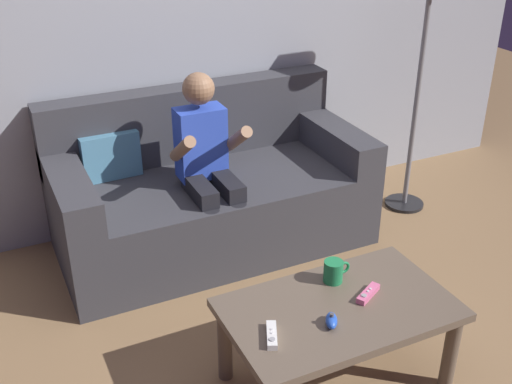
% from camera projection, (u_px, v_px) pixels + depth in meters
% --- Properties ---
extents(wall_back, '(4.65, 0.05, 2.50)m').
position_uv_depth(wall_back, '(184.00, 4.00, 3.39)').
color(wall_back, '#999EA8').
rests_on(wall_back, ground).
extents(couch, '(1.69, 0.80, 0.84)m').
position_uv_depth(couch, '(209.00, 193.00, 3.49)').
color(couch, '#38383D').
rests_on(couch, ground).
extents(person_seated_on_couch, '(0.35, 0.43, 1.02)m').
position_uv_depth(person_seated_on_couch, '(208.00, 162.00, 3.19)').
color(person_seated_on_couch, black).
rests_on(person_seated_on_couch, ground).
extents(coffee_table, '(0.90, 0.54, 0.39)m').
position_uv_depth(coffee_table, '(339.00, 319.00, 2.48)').
color(coffee_table, brown).
rests_on(coffee_table, ground).
extents(game_remote_white_near_edge, '(0.09, 0.14, 0.03)m').
position_uv_depth(game_remote_white_near_edge, '(272.00, 335.00, 2.28)').
color(game_remote_white_near_edge, white).
rests_on(game_remote_white_near_edge, coffee_table).
extents(nunchuk_blue, '(0.08, 0.10, 0.05)m').
position_uv_depth(nunchuk_blue, '(331.00, 320.00, 2.34)').
color(nunchuk_blue, blue).
rests_on(nunchuk_blue, coffee_table).
extents(game_remote_pink_far_corner, '(0.14, 0.10, 0.03)m').
position_uv_depth(game_remote_pink_far_corner, '(368.00, 294.00, 2.50)').
color(game_remote_pink_far_corner, pink).
rests_on(game_remote_pink_far_corner, coffee_table).
extents(coffee_mug, '(0.12, 0.08, 0.09)m').
position_uv_depth(coffee_mug, '(334.00, 271.00, 2.58)').
color(coffee_mug, '#1E7F47').
rests_on(coffee_mug, coffee_table).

